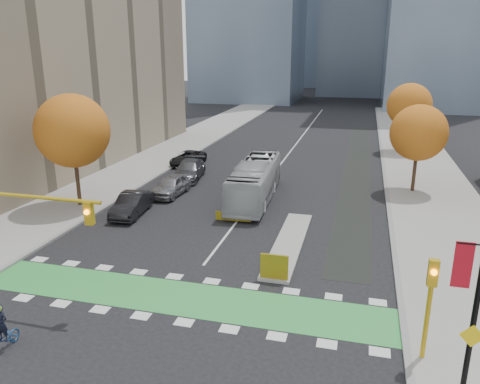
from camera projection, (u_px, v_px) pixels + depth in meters
The scene contains 21 objects.
ground at pixel (166, 314), 20.47m from camera, with size 300.00×300.00×0.00m, color black.
sidewalk_west at pixel (116, 177), 42.23m from camera, with size 7.00×120.00×0.15m, color gray.
sidewalk_east at pixel (435, 200), 35.65m from camera, with size 7.00×120.00×0.15m, color gray.
curb_west at pixel (152, 179), 41.38m from camera, with size 0.30×120.00×0.16m, color gray.
curb_east at pixel (387, 197), 36.51m from camera, with size 0.30×120.00×0.16m, color gray.
bike_crossing at pixel (179, 297), 21.85m from camera, with size 20.00×3.00×0.01m, color green.
centre_line at pixel (296, 144), 57.46m from camera, with size 0.15×70.00×0.01m, color silver.
bike_lane_paint at pixel (357, 166), 46.38m from camera, with size 2.50×50.00×0.01m, color black.
median_island at pixel (289, 243), 27.79m from camera, with size 1.60×10.00×0.16m, color gray.
hazard_board at pixel (274, 267), 23.14m from camera, with size 1.40×0.12×1.30m, color yellow.
building_west at pixel (14, 34), 43.00m from camera, with size 16.00×44.00×25.00m, color gray.
tree_west at pixel (72, 131), 32.85m from camera, with size 5.20×5.20×8.22m.
tree_east_near at pixel (419, 133), 36.47m from camera, with size 4.40×4.40×7.08m.
tree_east_far at pixel (409, 105), 51.03m from camera, with size 4.80×4.80×7.65m.
traffic_signal_east at pixel (430, 295), 16.64m from camera, with size 0.35×0.43×4.10m.
cyclist at pixel (3, 335), 17.86m from camera, with size 0.61×1.67×1.92m.
bus at pixel (255, 181), 35.60m from camera, with size 2.55×10.91×3.04m, color #B1B5B9.
parked_car_a at pixel (171, 186), 36.99m from camera, with size 1.86×4.63×1.58m, color gray.
parked_car_b at pixel (132, 204), 32.58m from camera, with size 1.64×4.69×1.55m, color black.
parked_car_c at pixel (189, 170), 41.70m from camera, with size 2.25×5.54×1.61m, color #4B4B50.
parked_car_d at pixel (188, 158), 46.85m from camera, with size 2.22×4.82×1.34m, color black.
Camera 1 is at (7.72, -16.59, 11.11)m, focal length 35.00 mm.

